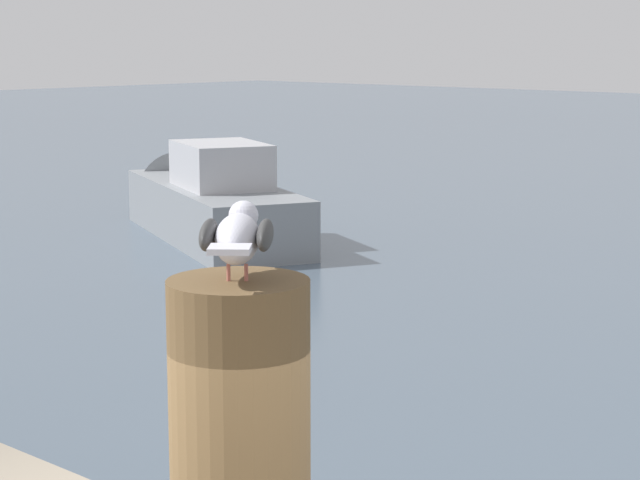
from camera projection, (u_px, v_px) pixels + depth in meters
The scene contains 2 objects.
seagull at pixel (238, 236), 2.34m from camera, with size 0.29×0.33×0.14m.
boat_grey at pixel (202, 199), 18.80m from camera, with size 6.08×3.95×1.79m.
Camera 1 is at (2.05, -2.10, 3.13)m, focal length 64.95 mm.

